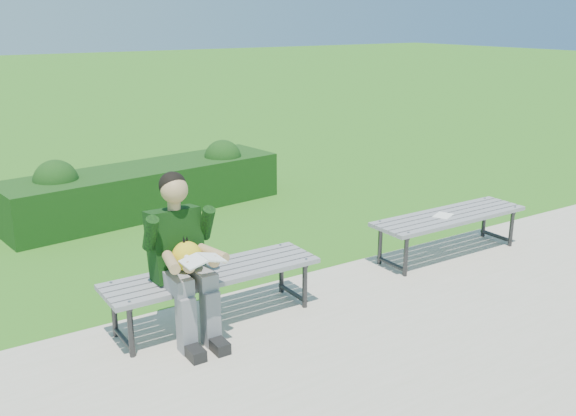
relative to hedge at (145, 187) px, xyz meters
name	(u,v)px	position (x,y,z in m)	size (l,w,h in m)	color
ground	(278,282)	(0.22, -2.89, -0.33)	(80.00, 80.00, 0.00)	#346921
walkway	(403,360)	(0.22, -4.64, -0.32)	(30.00, 3.50, 0.02)	#B3A795
hedge	(145,187)	(0.00, 0.00, 0.00)	(3.72, 1.35, 0.84)	#194216
bench_left	(213,277)	(-0.68, -3.32, 0.08)	(1.80, 0.50, 0.46)	gray
bench_right	(449,219)	(2.10, -3.28, 0.08)	(1.80, 0.50, 0.46)	gray
seated_boy	(182,253)	(-0.98, -3.42, 0.38)	(0.56, 0.76, 1.31)	slate
paper_sheet	(443,216)	(2.00, -3.28, 0.14)	(0.27, 0.24, 0.01)	white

